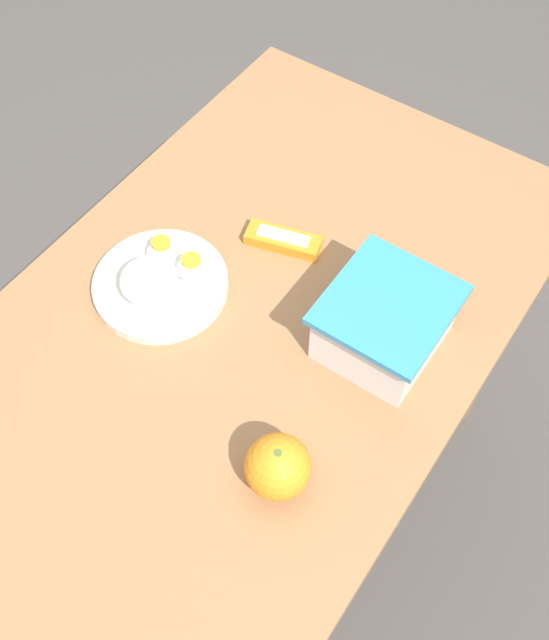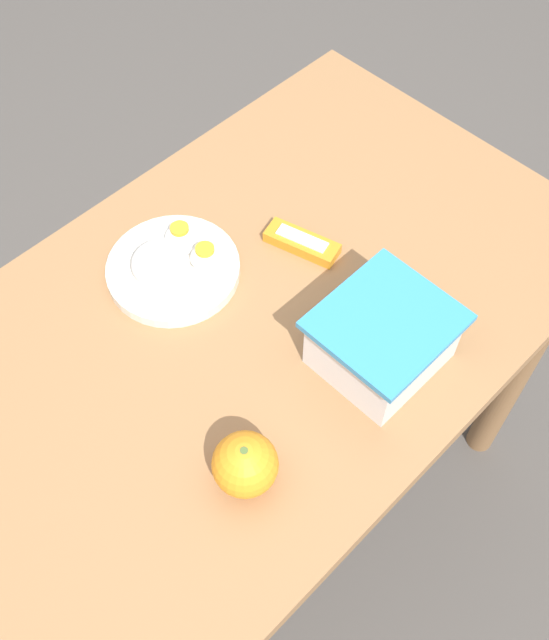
% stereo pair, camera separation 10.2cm
% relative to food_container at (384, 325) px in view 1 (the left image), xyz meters
% --- Properties ---
extents(ground_plane, '(10.00, 10.00, 0.00)m').
position_rel_food_container_xyz_m(ground_plane, '(0.09, -0.18, -0.78)').
color(ground_plane, '#4C4742').
extents(table, '(1.07, 0.64, 0.74)m').
position_rel_food_container_xyz_m(table, '(0.09, -0.18, -0.17)').
color(table, '#996B42').
rests_on(table, ground_plane).
extents(food_container, '(0.17, 0.16, 0.10)m').
position_rel_food_container_xyz_m(food_container, '(0.00, 0.00, 0.00)').
color(food_container, white).
rests_on(food_container, table).
extents(orange_fruit, '(0.08, 0.08, 0.08)m').
position_rel_food_container_xyz_m(orange_fruit, '(0.25, -0.00, -0.00)').
color(orange_fruit, orange).
rests_on(orange_fruit, table).
extents(rice_plate, '(0.20, 0.20, 0.07)m').
position_rel_food_container_xyz_m(rice_plate, '(0.10, -0.31, -0.02)').
color(rice_plate, silver).
rests_on(rice_plate, table).
extents(candy_bar, '(0.07, 0.12, 0.02)m').
position_rel_food_container_xyz_m(candy_bar, '(-0.07, -0.21, -0.03)').
color(candy_bar, orange).
rests_on(candy_bar, table).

